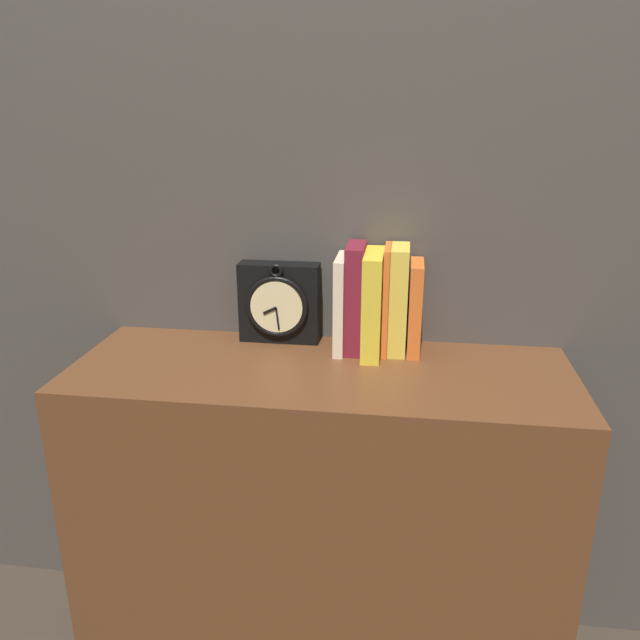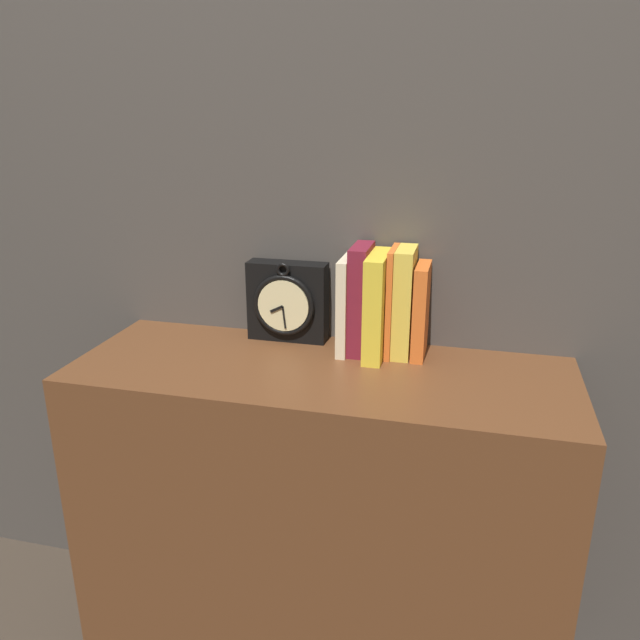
% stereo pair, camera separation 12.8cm
% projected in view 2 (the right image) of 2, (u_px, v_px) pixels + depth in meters
% --- Properties ---
extents(wall_back, '(6.00, 0.05, 2.60)m').
position_uv_depth(wall_back, '(345.00, 112.00, 1.35)').
color(wall_back, '#47423D').
rests_on(wall_back, ground_plane).
extents(bookshelf, '(1.06, 0.39, 0.79)m').
position_uv_depth(bookshelf, '(320.00, 525.00, 1.44)').
color(bookshelf, brown).
rests_on(bookshelf, ground_plane).
extents(clock, '(0.19, 0.07, 0.19)m').
position_uv_depth(clock, '(287.00, 302.00, 1.45)').
color(clock, black).
rests_on(clock, bookshelf).
extents(book_slot0_cream, '(0.02, 0.13, 0.22)m').
position_uv_depth(book_slot0_cream, '(346.00, 304.00, 1.38)').
color(book_slot0_cream, beige).
rests_on(book_slot0_cream, bookshelf).
extents(book_slot1_maroon, '(0.04, 0.12, 0.24)m').
position_uv_depth(book_slot1_maroon, '(361.00, 299.00, 1.38)').
color(book_slot1_maroon, maroon).
rests_on(book_slot1_maroon, bookshelf).
extents(book_slot2_yellow, '(0.04, 0.15, 0.23)m').
position_uv_depth(book_slot2_yellow, '(377.00, 306.00, 1.35)').
color(book_slot2_yellow, yellow).
rests_on(book_slot2_yellow, bookshelf).
extents(book_slot3_orange, '(0.01, 0.12, 0.24)m').
position_uv_depth(book_slot3_orange, '(392.00, 302.00, 1.36)').
color(book_slot3_orange, orange).
rests_on(book_slot3_orange, bookshelf).
extents(book_slot4_yellow, '(0.04, 0.11, 0.24)m').
position_uv_depth(book_slot4_yellow, '(404.00, 302.00, 1.36)').
color(book_slot4_yellow, yellow).
rests_on(book_slot4_yellow, bookshelf).
extents(book_slot5_orange, '(0.03, 0.11, 0.21)m').
position_uv_depth(book_slot5_orange, '(421.00, 311.00, 1.35)').
color(book_slot5_orange, orange).
rests_on(book_slot5_orange, bookshelf).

